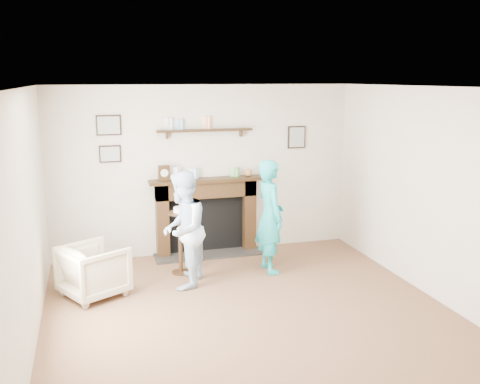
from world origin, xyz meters
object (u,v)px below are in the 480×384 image
at_px(armchair, 95,295).
at_px(pedestal_table, 180,230).
at_px(man, 184,285).
at_px(woman, 269,270).

bearing_deg(armchair, pedestal_table, -96.27).
relative_size(armchair, pedestal_table, 0.72).
xyz_separation_m(armchair, man, (1.10, 0.01, 0.00)).
distance_m(armchair, man, 1.10).
bearing_deg(man, armchair, -66.94).
bearing_deg(man, pedestal_table, -162.37).
relative_size(man, woman, 0.96).
distance_m(man, woman, 1.24).
xyz_separation_m(armchair, pedestal_table, (1.14, 0.48, 0.60)).
bearing_deg(pedestal_table, armchair, -157.35).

